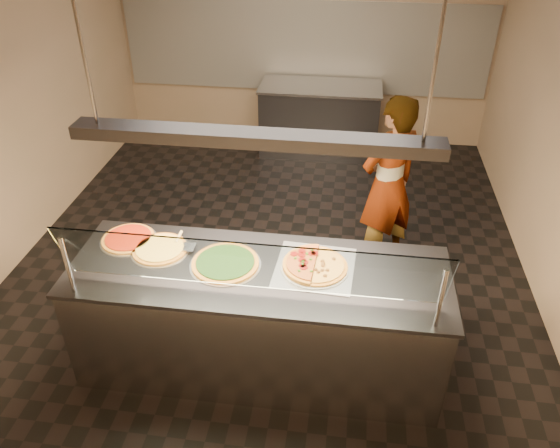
# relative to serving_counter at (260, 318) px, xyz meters

# --- Properties ---
(ground) EXTENTS (5.00, 6.00, 0.02)m
(ground) POSITION_rel_serving_counter_xyz_m (-0.12, 1.38, -0.48)
(ground) COLOR black
(ground) RESTS_ON ground
(wall_back) EXTENTS (5.00, 0.02, 3.00)m
(wall_back) POSITION_rel_serving_counter_xyz_m (-0.12, 4.39, 1.03)
(wall_back) COLOR tan
(wall_back) RESTS_ON ground
(wall_front) EXTENTS (5.00, 0.02, 3.00)m
(wall_front) POSITION_rel_serving_counter_xyz_m (-0.12, -1.63, 1.03)
(wall_front) COLOR tan
(wall_front) RESTS_ON ground
(wall_left) EXTENTS (0.02, 6.00, 3.00)m
(wall_left) POSITION_rel_serving_counter_xyz_m (-2.63, 1.38, 1.03)
(wall_left) COLOR tan
(wall_left) RESTS_ON ground
(tile_band) EXTENTS (4.90, 0.02, 1.20)m
(tile_band) POSITION_rel_serving_counter_xyz_m (-0.12, 4.36, 0.83)
(tile_band) COLOR silver
(tile_band) RESTS_ON wall_back
(serving_counter) EXTENTS (2.73, 0.94, 0.93)m
(serving_counter) POSITION_rel_serving_counter_xyz_m (0.00, 0.00, 0.00)
(serving_counter) COLOR #B7B7BC
(serving_counter) RESTS_ON ground
(sneeze_guard) EXTENTS (2.49, 0.18, 0.54)m
(sneeze_guard) POSITION_rel_serving_counter_xyz_m (-0.00, -0.34, 0.76)
(sneeze_guard) COLOR #B7B7BC
(sneeze_guard) RESTS_ON serving_counter
(perforated_tray) EXTENTS (0.58, 0.58, 0.01)m
(perforated_tray) POSITION_rel_serving_counter_xyz_m (0.40, 0.08, 0.47)
(perforated_tray) COLOR silver
(perforated_tray) RESTS_ON serving_counter
(half_pizza_pepperoni) EXTENTS (0.26, 0.47, 0.05)m
(half_pizza_pepperoni) POSITION_rel_serving_counter_xyz_m (0.28, 0.08, 0.50)
(half_pizza_pepperoni) COLOR #9F5E1B
(half_pizza_pepperoni) RESTS_ON perforated_tray
(half_pizza_sausage) EXTENTS (0.25, 0.47, 0.04)m
(half_pizza_sausage) POSITION_rel_serving_counter_xyz_m (0.51, 0.08, 0.49)
(half_pizza_sausage) COLOR #9F5E1B
(half_pizza_sausage) RESTS_ON perforated_tray
(pizza_spinach) EXTENTS (0.51, 0.51, 0.03)m
(pizza_spinach) POSITION_rel_serving_counter_xyz_m (-0.25, 0.03, 0.48)
(pizza_spinach) COLOR silver
(pizza_spinach) RESTS_ON serving_counter
(pizza_cheese) EXTENTS (0.44, 0.44, 0.03)m
(pizza_cheese) POSITION_rel_serving_counter_xyz_m (-0.77, 0.14, 0.48)
(pizza_cheese) COLOR silver
(pizza_cheese) RESTS_ON serving_counter
(pizza_tomato) EXTENTS (0.43, 0.43, 0.03)m
(pizza_tomato) POSITION_rel_serving_counter_xyz_m (-1.05, 0.23, 0.48)
(pizza_tomato) COLOR silver
(pizza_tomato) RESTS_ON serving_counter
(pizza_spatula) EXTENTS (0.17, 0.23, 0.02)m
(pizza_spatula) POSITION_rel_serving_counter_xyz_m (-0.63, 0.24, 0.49)
(pizza_spatula) COLOR #B7B7BC
(pizza_spatula) RESTS_ON pizza_spinach
(prep_table) EXTENTS (1.60, 0.74, 0.93)m
(prep_table) POSITION_rel_serving_counter_xyz_m (0.15, 3.93, 0.00)
(prep_table) COLOR #39393E
(prep_table) RESTS_ON ground
(worker) EXTENTS (0.75, 0.72, 1.73)m
(worker) POSITION_rel_serving_counter_xyz_m (0.96, 1.48, 0.40)
(worker) COLOR #3B3740
(worker) RESTS_ON ground
(heat_lamp_housing) EXTENTS (2.30, 0.18, 0.08)m
(heat_lamp_housing) POSITION_rel_serving_counter_xyz_m (0.00, -0.00, 1.48)
(heat_lamp_housing) COLOR #39393E
(heat_lamp_housing) RESTS_ON ceiling
(lamp_rod_left) EXTENTS (0.02, 0.02, 1.01)m
(lamp_rod_left) POSITION_rel_serving_counter_xyz_m (-1.00, -0.00, 2.03)
(lamp_rod_left) COLOR #B7B7BC
(lamp_rod_left) RESTS_ON ceiling
(lamp_rod_right) EXTENTS (0.02, 0.02, 1.01)m
(lamp_rod_right) POSITION_rel_serving_counter_xyz_m (1.00, -0.00, 2.03)
(lamp_rod_right) COLOR #B7B7BC
(lamp_rod_right) RESTS_ON ceiling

